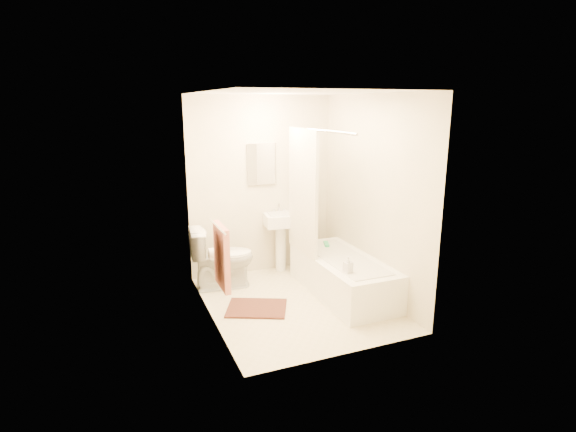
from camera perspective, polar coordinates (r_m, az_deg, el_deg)
name	(u,v)px	position (r m, az deg, el deg)	size (l,w,h in m)	color
floor	(296,303)	(5.40, 1.02, -10.96)	(2.40, 2.40, 0.00)	beige
ceiling	(297,92)	(4.89, 1.15, 15.43)	(2.40, 2.40, 0.00)	white
wall_back	(262,186)	(6.11, -3.38, 3.83)	(2.00, 0.02, 2.40)	beige
wall_left	(208,212)	(4.71, -10.16, 0.56)	(0.02, 2.40, 2.40)	beige
wall_right	(373,197)	(5.47, 10.75, 2.41)	(0.02, 2.40, 2.40)	beige
mirror	(262,164)	(6.04, -3.36, 6.60)	(0.40, 0.03, 0.55)	white
curtain_rod	(318,130)	(5.11, 3.82, 10.86)	(0.03, 0.03, 1.70)	silver
shower_curtain	(303,192)	(5.57, 1.89, 3.06)	(0.04, 0.80, 1.55)	silver
towel_bar	(218,226)	(4.51, -8.93, -1.32)	(0.02, 0.02, 0.60)	silver
towel	(222,257)	(4.61, -8.41, -5.12)	(0.06, 0.45, 0.66)	#CC7266
toilet_paper	(214,253)	(4.98, -9.42, -4.68)	(0.12, 0.12, 0.11)	white
toilet	(222,258)	(5.76, -8.35, -5.29)	(0.44, 0.79, 0.78)	silver
sink	(281,240)	(6.23, -0.88, -3.05)	(0.46, 0.37, 0.90)	white
bathtub	(343,276)	(5.60, 6.96, -7.53)	(0.72, 1.64, 0.46)	white
bath_mat	(257,308)	(5.25, -3.99, -11.59)	(0.67, 0.50, 0.02)	#4E2D1D
soap_bottle	(348,265)	(5.02, 7.63, -6.18)	(0.09, 0.09, 0.19)	white
scrub_brush	(326,244)	(5.96, 4.90, -3.59)	(0.06, 0.19, 0.04)	#36B76C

